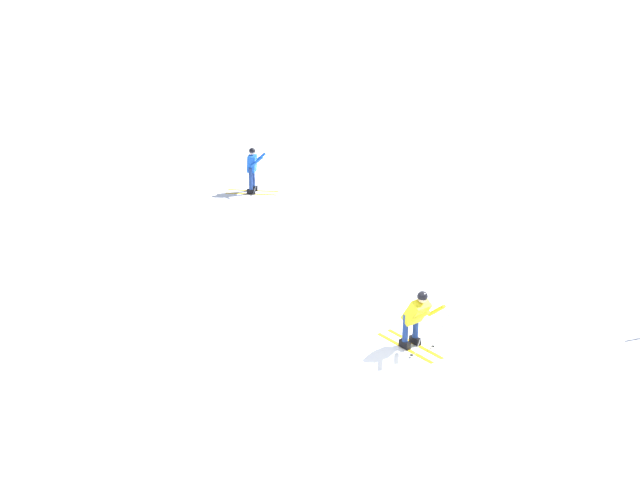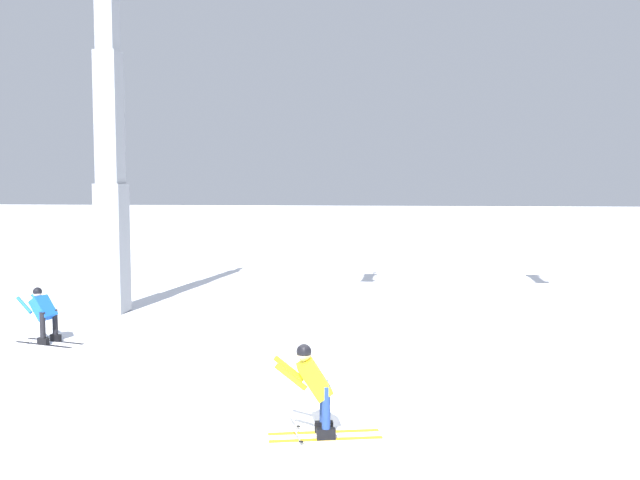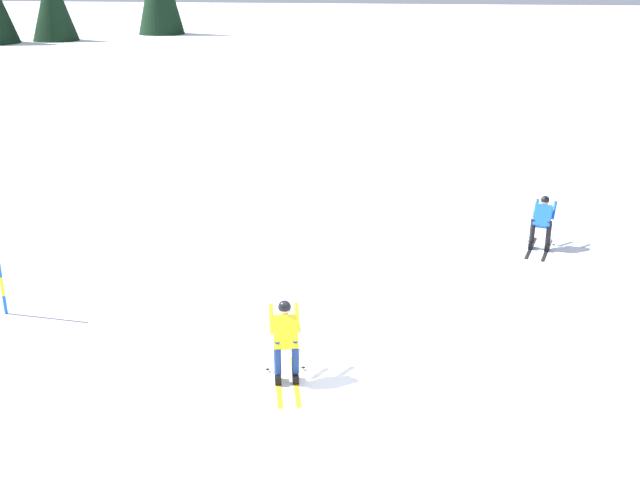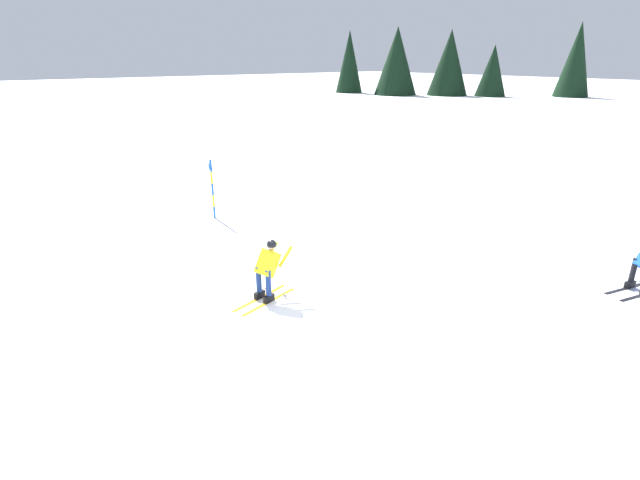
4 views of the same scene
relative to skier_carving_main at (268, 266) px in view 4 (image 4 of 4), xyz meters
name	(u,v)px [view 4 (image 4 of 4)]	position (x,y,z in m)	size (l,w,h in m)	color
ground_plane	(295,311)	(-0.11, 0.91, -0.81)	(260.00, 260.00, 0.00)	white
skier_carving_main	(268,266)	(0.00, 0.00, 0.00)	(1.76, 0.92, 1.55)	yellow
trail_marker_pole	(212,187)	(-1.78, -6.30, 0.31)	(0.07, 0.28, 2.09)	blue
tree_line_ridge	(445,62)	(-54.85, -38.01, 3.71)	(23.09, 30.31, 9.79)	black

